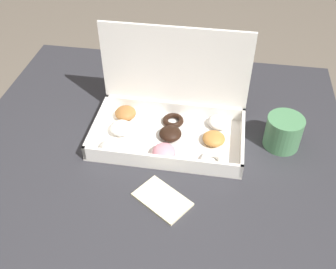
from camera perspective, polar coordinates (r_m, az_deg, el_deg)
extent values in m
cube|color=#2D2D33|center=(1.02, -2.24, -3.59)|extent=(1.00, 0.99, 0.03)
cylinder|color=#2D2D33|center=(1.70, -14.08, 0.07)|extent=(0.06, 0.06, 0.71)
cylinder|color=#2D2D33|center=(1.61, 17.27, -3.38)|extent=(0.06, 0.06, 0.71)
cube|color=silver|center=(1.04, 0.00, -0.65)|extent=(0.39, 0.22, 0.01)
cube|color=white|center=(0.95, -1.04, -3.97)|extent=(0.39, 0.01, 0.04)
cube|color=white|center=(1.11, 0.89, 3.86)|extent=(0.39, 0.01, 0.04)
cube|color=white|center=(1.07, -10.26, 1.35)|extent=(0.01, 0.22, 0.04)
cube|color=white|center=(1.02, 10.73, -0.91)|extent=(0.01, 0.22, 0.04)
cube|color=white|center=(1.04, 1.04, 9.84)|extent=(0.39, 0.01, 0.23)
ellipsoid|color=white|center=(1.00, -8.10, -1.70)|extent=(0.06, 0.06, 0.04)
ellipsoid|color=pink|center=(0.98, -0.60, -2.56)|extent=(0.06, 0.06, 0.04)
torus|color=white|center=(0.98, 6.41, -3.75)|extent=(0.06, 0.06, 0.02)
ellipsoid|color=white|center=(1.06, -6.84, 0.95)|extent=(0.06, 0.06, 0.03)
ellipsoid|color=black|center=(1.03, 0.33, 0.14)|extent=(0.06, 0.06, 0.03)
ellipsoid|color=#B77A38|center=(1.03, 6.65, -0.58)|extent=(0.06, 0.06, 0.03)
ellipsoid|color=#9E6633|center=(1.10, -6.19, 3.11)|extent=(0.06, 0.06, 0.03)
torus|color=black|center=(1.09, 0.74, 2.04)|extent=(0.06, 0.06, 0.02)
ellipsoid|color=white|center=(1.08, 7.40, 1.78)|extent=(0.06, 0.06, 0.03)
cylinder|color=#4C8456|center=(1.05, 16.40, 0.34)|extent=(0.09, 0.09, 0.09)
cylinder|color=black|center=(1.02, 16.82, 1.99)|extent=(0.08, 0.08, 0.01)
cube|color=beige|center=(0.90, -0.85, -9.39)|extent=(0.15, 0.13, 0.01)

